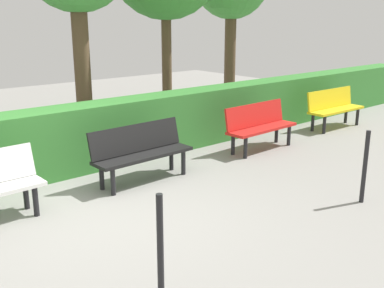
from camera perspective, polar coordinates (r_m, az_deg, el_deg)
name	(u,v)px	position (r m, az deg, el deg)	size (l,w,h in m)	color
ground_plane	(107,214)	(5.98, -10.54, -8.64)	(23.12, 23.12, 0.00)	gray
bench_yellow	(334,106)	(10.77, 17.28, 4.50)	(1.58, 0.49, 0.86)	yellow
bench_red	(259,124)	(8.66, 8.42, 2.45)	(1.59, 0.50, 0.86)	red
bench_black	(141,150)	(6.95, -6.40, -0.76)	(1.62, 0.51, 0.86)	black
hedge_row	(111,132)	(7.88, -10.04, 1.44)	(19.12, 0.63, 1.06)	#387F33
railing_post_mid	(365,167)	(6.50, 20.77, -2.70)	(0.06, 0.06, 1.00)	black
railing_post_far	(160,248)	(4.06, -3.98, -12.80)	(0.06, 0.06, 1.00)	black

